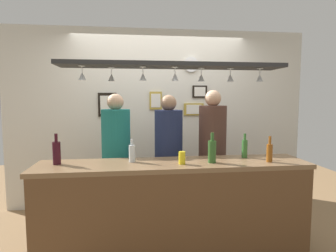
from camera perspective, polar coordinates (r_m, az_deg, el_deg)
name	(u,v)px	position (r m, az deg, el deg)	size (l,w,h in m)	color
ground_plane	(169,238)	(3.50, 0.22, -21.59)	(8.00, 8.00, 0.00)	olive
back_wall	(160,118)	(4.22, -1.71, 1.53)	(4.40, 0.06, 2.60)	silver
bar_counter	(176,198)	(2.78, 1.61, -14.23)	(2.70, 0.55, 0.97)	brown
overhead_glass_rack	(173,65)	(2.84, 1.04, 12.12)	(2.20, 0.36, 0.04)	black
hanging_wineglass_far_left	(82,76)	(2.78, -16.91, 9.70)	(0.07, 0.07, 0.13)	silver
hanging_wineglass_left	(111,77)	(2.87, -11.33, 9.69)	(0.07, 0.07, 0.13)	silver
hanging_wineglass_center_left	(143,76)	(2.76, -5.07, 9.96)	(0.07, 0.07, 0.13)	silver
hanging_wineglass_center	(175,76)	(2.77, 1.41, 9.96)	(0.07, 0.07, 0.13)	silver
hanging_wineglass_center_right	(201,77)	(2.89, 6.71, 9.74)	(0.07, 0.07, 0.13)	silver
hanging_wineglass_right	(230,77)	(2.96, 12.44, 9.55)	(0.07, 0.07, 0.13)	silver
hanging_wineglass_far_right	(260,77)	(3.04, 17.99, 9.30)	(0.07, 0.07, 0.13)	silver
person_left_teal_shirt	(116,149)	(3.44, -10.40, -4.60)	(0.34, 0.34, 1.66)	#2D334C
person_middle_navy_shirt	(169,149)	(3.46, 0.12, -4.58)	(0.34, 0.34, 1.64)	#2D334C
person_right_brown_shirt	(212,145)	(3.57, 8.92, -3.72)	(0.34, 0.34, 1.70)	#2D334C
bottle_beer_green_import	(245,148)	(3.16, 15.18, -4.29)	(0.06, 0.06, 0.26)	#336B2D
bottle_soda_clear	(132,153)	(2.86, -7.25, -5.38)	(0.06, 0.06, 0.23)	silver
bottle_wine_dark_red	(57,152)	(2.94, -21.53, -4.94)	(0.08, 0.08, 0.30)	#380F19
bottle_champagne_green	(212,151)	(2.84, 8.87, -4.97)	(0.08, 0.08, 0.30)	#2D5623
bottle_beer_amber_tall	(270,152)	(3.01, 19.78, -4.97)	(0.06, 0.06, 0.26)	brown
drink_can	(182,158)	(2.76, 2.83, -6.43)	(0.07, 0.07, 0.12)	yellow
picture_frame_upper_small	(200,92)	(4.26, 6.41, 6.90)	(0.22, 0.02, 0.18)	black
picture_frame_caricature	(107,105)	(4.16, -12.11, 4.21)	(0.26, 0.02, 0.34)	black
picture_frame_lower_pair	(194,109)	(4.25, 5.21, 3.37)	(0.30, 0.02, 0.18)	#B29338
picture_frame_crest	(156,101)	(4.16, -2.49, 5.15)	(0.18, 0.02, 0.26)	#B29338
wall_clock	(191,65)	(4.26, 4.69, 12.25)	(0.22, 0.22, 0.03)	white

